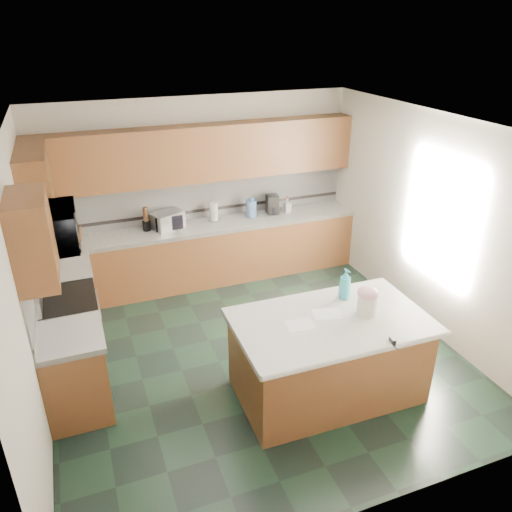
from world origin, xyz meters
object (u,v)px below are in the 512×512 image
treat_jar (367,305)px  coffee_maker (272,204)px  knife_block (77,234)px  island_base (328,359)px  soap_bottle_island (345,284)px  island_top (331,322)px  toaster_oven (167,220)px

treat_jar → coffee_maker: bearing=87.3°
knife_block → coffee_maker: coffee_maker is taller
island_base → knife_block: knife_block is taller
treat_jar → soap_bottle_island: (-0.05, 0.36, 0.07)m
island_base → coffee_maker: (0.60, 2.98, 0.64)m
island_base → island_top: island_top is taller
soap_bottle_island → island_top: bearing=-140.8°
island_base → toaster_oven: (-1.04, 2.95, 0.61)m
island_top → knife_block: knife_block is taller
soap_bottle_island → knife_block: soap_bottle_island is taller
island_top → soap_bottle_island: bearing=45.0°
island_top → toaster_oven: 3.13m
island_base → treat_jar: size_ratio=9.08×
soap_bottle_island → knife_block: bearing=129.9°
soap_bottle_island → toaster_oven: soap_bottle_island is taller
island_base → toaster_oven: bearing=110.2°
toaster_oven → coffee_maker: size_ratio=1.47×
island_base → coffee_maker: coffee_maker is taller
island_top → coffee_maker: coffee_maker is taller
island_top → soap_bottle_island: 0.51m
island_top → soap_bottle_island: (0.33, 0.32, 0.20)m
knife_block → toaster_oven: size_ratio=0.47×
treat_jar → coffee_maker: size_ratio=0.70×
treat_jar → soap_bottle_island: soap_bottle_island is taller
treat_jar → toaster_oven: size_ratio=0.48×
island_top → treat_jar: size_ratio=9.57×
island_base → toaster_oven: toaster_oven is taller
soap_bottle_island → coffee_maker: soap_bottle_island is taller
knife_block → toaster_oven: bearing=21.5°
coffee_maker → knife_block: bearing=-171.4°
island_top → toaster_oven: (-1.04, 2.95, 0.15)m
soap_bottle_island → treat_jar: bearing=-86.7°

